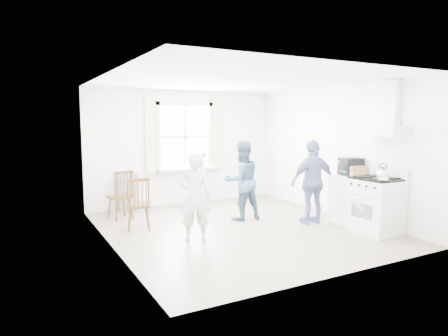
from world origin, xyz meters
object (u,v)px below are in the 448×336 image
gas_stove (376,205)px  stereo_stack (351,167)px  person_right (313,182)px  person_left (195,197)px  windsor_chair_a (122,190)px  windsor_chair_b (138,198)px  low_cabinet (348,199)px  person_mid (242,181)px

gas_stove → stereo_stack: 0.92m
gas_stove → person_right: person_right is taller
person_left → person_right: 2.38m
person_right → gas_stove: bearing=124.5°
windsor_chair_a → windsor_chair_b: bearing=-87.0°
low_cabinet → person_right: (-0.60, 0.30, 0.33)m
stereo_stack → person_right: bearing=155.6°
person_left → person_mid: person_mid is taller
stereo_stack → person_right: (-0.64, 0.29, -0.28)m
gas_stove → windsor_chair_a: (-3.59, 2.93, 0.11)m
stereo_stack → person_mid: person_mid is taller
low_cabinet → gas_stove: bearing=-95.7°
low_cabinet → person_mid: (-1.62, 1.17, 0.31)m
windsor_chair_a → gas_stove: bearing=-39.2°
low_cabinet → windsor_chair_a: bearing=148.6°
low_cabinet → stereo_stack: size_ratio=2.21×
stereo_stack → person_left: size_ratio=0.29×
stereo_stack → person_right: person_right is taller
person_mid → person_right: person_right is taller
gas_stove → person_mid: size_ratio=0.73×
gas_stove → windsor_chair_b: size_ratio=1.18×
person_mid → windsor_chair_b: bearing=-2.3°
stereo_stack → windsor_chair_b: size_ratio=0.43×
person_mid → person_right: size_ratio=0.98×
low_cabinet → person_mid: bearing=144.1°
person_left → windsor_chair_a: bearing=-49.8°
person_right → low_cabinet: bearing=159.9°
low_cabinet → windsor_chair_b: windsor_chair_b is taller
person_mid → person_right: bearing=141.5°
windsor_chair_b → person_left: person_left is taller
person_left → person_mid: bearing=-128.9°
low_cabinet → windsor_chair_b: (-3.61, 1.32, 0.13)m
windsor_chair_b → windsor_chair_a: bearing=93.0°
gas_stove → stereo_stack: size_ratio=2.75×
gas_stove → windsor_chair_b: bearing=150.3°
windsor_chair_a → person_right: size_ratio=0.62×
windsor_chair_a → windsor_chair_b: (0.05, -0.91, -0.02)m
person_mid → person_right: (1.02, -0.87, 0.02)m
low_cabinet → stereo_stack: stereo_stack is taller
person_left → person_right: size_ratio=0.91×
person_right → person_mid: bearing=-33.5°
windsor_chair_b → person_mid: (2.00, -0.15, 0.19)m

